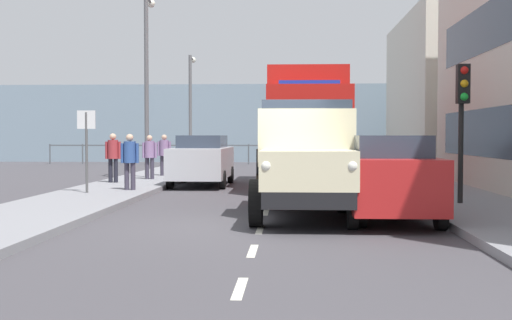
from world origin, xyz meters
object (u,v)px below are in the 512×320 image
object	(u,v)px
lamp_post_far	(191,99)
street_sign	(86,137)
car_red_kerbside_near	(387,177)
pedestrian_strolling	(130,157)
car_grey_kerbside_2	(343,157)
car_silver_oppositeside_0	(202,160)
traffic_light_near	(462,103)
truck_vintage_cream	(306,162)
pedestrian_by_lamp	(113,154)
car_white_kerbside_1	(359,164)
pedestrian_couple_b	(150,153)
lamp_post_promenade	(147,70)
lorry_cargo_red	(307,125)
pedestrian_near_railing	(164,152)

from	to	relation	value
lamp_post_far	street_sign	bearing A→B (deg)	88.59
car_red_kerbside_near	pedestrian_strolling	size ratio (longest dim) A/B	2.62
car_grey_kerbside_2	car_silver_oppositeside_0	world-z (taller)	same
traffic_light_near	truck_vintage_cream	bearing A→B (deg)	26.96
car_silver_oppositeside_0	pedestrian_strolling	xyz separation A→B (m)	(1.60, 3.67, 0.20)
lamp_post_far	pedestrian_by_lamp	bearing A→B (deg)	86.49
pedestrian_by_lamp	street_sign	size ratio (longest dim) A/B	0.73
car_white_kerbside_1	car_silver_oppositeside_0	world-z (taller)	same
pedestrian_by_lamp	traffic_light_near	bearing A→B (deg)	147.23
pedestrian_couple_b	lamp_post_far	bearing A→B (deg)	-89.50
pedestrian_by_lamp	lamp_post_promenade	bearing A→B (deg)	-98.89
pedestrian_strolling	lamp_post_promenade	size ratio (longest dim) A/B	0.24
car_grey_kerbside_2	car_red_kerbside_near	bearing A→B (deg)	90.00
car_red_kerbside_near	pedestrian_couple_b	world-z (taller)	pedestrian_couple_b
lorry_cargo_red	car_red_kerbside_near	xyz separation A→B (m)	(-1.41, 8.72, -1.18)
car_grey_kerbside_2	pedestrian_near_railing	xyz separation A→B (m)	(6.89, -0.76, 0.19)
pedestrian_by_lamp	car_silver_oppositeside_0	bearing A→B (deg)	-166.86
pedestrian_couple_b	street_sign	size ratio (longest dim) A/B	0.70
lorry_cargo_red	pedestrian_couple_b	distance (m)	5.91
lamp_post_promenade	pedestrian_couple_b	bearing A→B (deg)	104.99
car_grey_kerbside_2	lorry_cargo_red	bearing A→B (deg)	64.06
truck_vintage_cream	traffic_light_near	distance (m)	4.26
car_silver_oppositeside_0	pedestrian_couple_b	world-z (taller)	pedestrian_couple_b
car_red_kerbside_near	car_white_kerbside_1	distance (m)	5.75
car_grey_kerbside_2	traffic_light_near	distance (m)	9.82
car_grey_kerbside_2	pedestrian_by_lamp	xyz separation A→B (m)	(7.86, 3.13, 0.21)
lorry_cargo_red	car_red_kerbside_near	world-z (taller)	lorry_cargo_red
pedestrian_couple_b	pedestrian_near_railing	distance (m)	2.08
car_red_kerbside_near	pedestrian_near_railing	bearing A→B (deg)	-60.91
car_white_kerbside_1	pedestrian_near_railing	xyz separation A→B (m)	(6.89, -6.64, 0.19)
pedestrian_couple_b	street_sign	distance (m)	5.87
pedestrian_strolling	lamp_post_far	xyz separation A→B (m)	(0.55, -15.26, 2.49)
car_white_kerbside_1	car_silver_oppositeside_0	size ratio (longest dim) A/B	1.00
car_silver_oppositeside_0	pedestrian_strolling	distance (m)	4.01
car_white_kerbside_1	car_silver_oppositeside_0	xyz separation A→B (m)	(4.96, -3.42, 0.00)
car_silver_oppositeside_0	pedestrian_couple_b	size ratio (longest dim) A/B	2.84
pedestrian_by_lamp	street_sign	distance (m)	4.06
pedestrian_couple_b	lamp_post_promenade	bearing A→B (deg)	-75.01
lorry_cargo_red	lamp_post_far	world-z (taller)	lamp_post_far
lorry_cargo_red	car_grey_kerbside_2	distance (m)	3.44
car_grey_kerbside_2	traffic_light_near	size ratio (longest dim) A/B	1.28
pedestrian_near_railing	lamp_post_promenade	xyz separation A→B (m)	(0.48, 0.76, 3.11)
lamp_post_far	lorry_cargo_red	bearing A→B (deg)	115.31
car_white_kerbside_1	traffic_light_near	world-z (taller)	traffic_light_near
car_grey_kerbside_2	traffic_light_near	bearing A→B (deg)	101.97
lamp_post_far	traffic_light_near	bearing A→B (deg)	116.09
car_red_kerbside_near	car_silver_oppositeside_0	size ratio (longest dim) A/B	0.94
car_white_kerbside_1	car_grey_kerbside_2	distance (m)	5.87
street_sign	pedestrian_strolling	bearing A→B (deg)	-133.06
pedestrian_strolling	pedestrian_by_lamp	bearing A→B (deg)	-66.56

